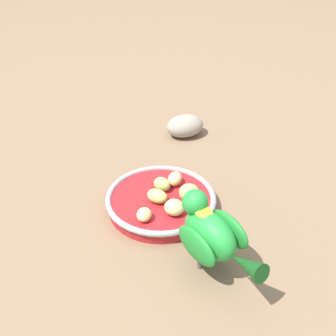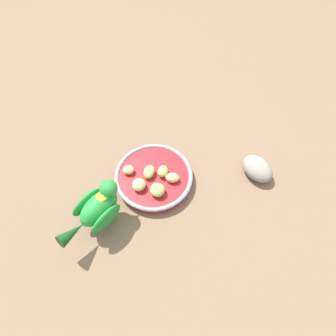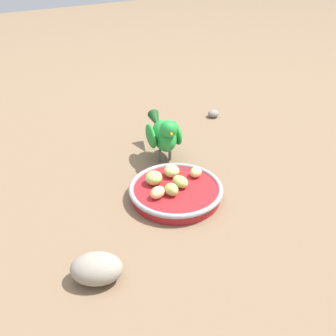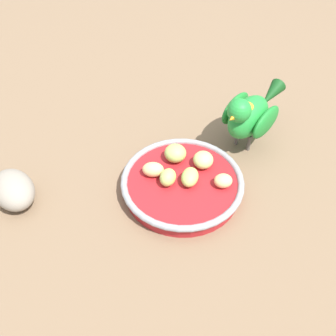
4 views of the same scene
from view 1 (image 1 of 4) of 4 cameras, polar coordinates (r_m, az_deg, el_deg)
ground_plane at (r=0.77m, az=0.13°, el=-5.86°), size 4.00×4.00×0.00m
feeding_bowl at (r=0.77m, az=-0.87°, el=-4.30°), size 0.19×0.19×0.03m
apple_piece_0 at (r=0.72m, az=0.82°, el=-5.16°), size 0.04×0.04×0.03m
apple_piece_1 at (r=0.75m, az=-1.43°, el=-3.68°), size 0.04×0.03×0.02m
apple_piece_2 at (r=0.75m, az=2.76°, el=-3.20°), size 0.05×0.05×0.03m
apple_piece_3 at (r=0.77m, az=-0.80°, el=-2.13°), size 0.03×0.03×0.03m
apple_piece_4 at (r=0.72m, az=-3.39°, el=-5.93°), size 0.04×0.04×0.02m
apple_piece_5 at (r=0.79m, az=0.90°, el=-1.41°), size 0.04×0.04×0.02m
parrot at (r=0.63m, az=5.70°, el=-8.52°), size 0.17×0.09×0.12m
rock_large at (r=0.97m, az=2.24°, el=5.51°), size 0.09×0.10×0.05m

